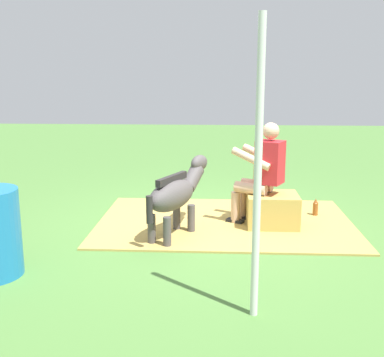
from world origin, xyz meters
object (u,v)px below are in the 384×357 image
person_seated (261,170)px  hay_bale (272,211)px  pony_standing (176,193)px  tent_pole_left (258,173)px  soda_bottle (315,208)px

person_seated → hay_bale: bearing=161.4°
pony_standing → tent_pole_left: size_ratio=0.55×
soda_bottle → pony_standing: bearing=26.3°
pony_standing → tent_pole_left: 2.08m
pony_standing → soda_bottle: bearing=-153.7°
hay_bale → soda_bottle: hay_bale is taller
soda_bottle → tent_pole_left: size_ratio=0.11×
hay_bale → pony_standing: pony_standing is taller
soda_bottle → tent_pole_left: bearing=69.7°
person_seated → soda_bottle: 1.05m
person_seated → pony_standing: bearing=25.0°
pony_standing → soda_bottle: size_ratio=5.04×
hay_bale → person_seated: bearing=-18.6°
hay_bale → soda_bottle: size_ratio=2.49×
hay_bale → soda_bottle: (-0.62, -0.46, -0.09)m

